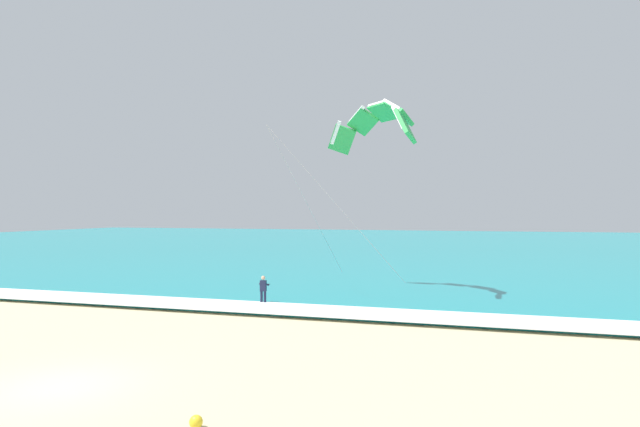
# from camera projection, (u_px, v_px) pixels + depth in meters

# --- Properties ---
(ground_plane) EXTENTS (200.00, 200.00, 0.00)m
(ground_plane) POSITION_uv_depth(u_px,v_px,m) (60.00, 386.00, 16.18)
(ground_plane) COLOR #C6B78E
(sea) EXTENTS (200.00, 120.00, 0.20)m
(sea) POSITION_uv_depth(u_px,v_px,m) (402.00, 244.00, 85.12)
(sea) COLOR teal
(sea) RESTS_ON ground
(surf_foam) EXTENTS (200.00, 3.19, 0.04)m
(surf_foam) POSITION_uv_depth(u_px,v_px,m) (243.00, 306.00, 28.60)
(surf_foam) COLOR white
(surf_foam) RESTS_ON sea
(surfboard) EXTENTS (0.58, 1.44, 0.09)m
(surfboard) POSITION_uv_depth(u_px,v_px,m) (263.00, 306.00, 29.82)
(surfboard) COLOR #E04C38
(surfboard) RESTS_ON ground
(kitesurfer) EXTENTS (0.55, 0.55, 1.69)m
(kitesurfer) POSITION_uv_depth(u_px,v_px,m) (263.00, 289.00, 29.84)
(kitesurfer) COLOR #191E38
(kitesurfer) RESTS_ON ground
(kite_primary) EXTENTS (8.00, 7.91, 10.88)m
(kite_primary) POSITION_uv_depth(u_px,v_px,m) (376.00, 122.00, 33.72)
(kite_primary) COLOR green
(beach_ball) EXTENTS (0.33, 0.33, 0.33)m
(beach_ball) POSITION_uv_depth(u_px,v_px,m) (196.00, 422.00, 13.03)
(beach_ball) COLOR yellow
(beach_ball) RESTS_ON ground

